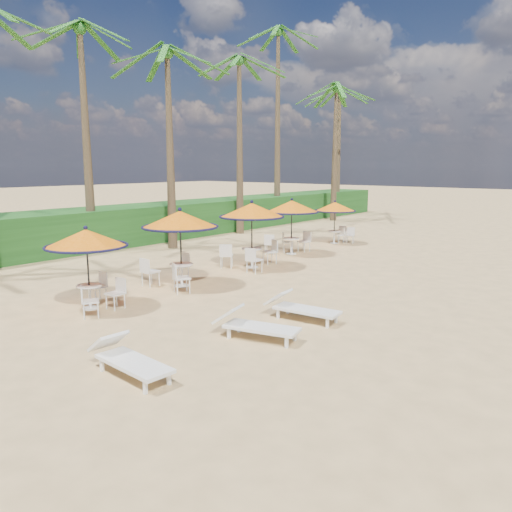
% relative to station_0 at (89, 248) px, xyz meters
% --- Properties ---
extents(ground, '(160.00, 160.00, 0.00)m').
position_rel_station_0_xyz_m(ground, '(4.57, -0.45, -1.64)').
color(ground, tan).
rests_on(ground, ground).
extents(scrub_hedge, '(3.00, 40.00, 1.80)m').
position_rel_station_0_xyz_m(scrub_hedge, '(-8.93, 10.55, -0.74)').
color(scrub_hedge, '#194716').
rests_on(scrub_hedge, ground).
extents(station_0, '(2.15, 2.15, 2.25)m').
position_rel_station_0_xyz_m(station_0, '(0.00, 0.00, 0.00)').
color(station_0, black).
rests_on(station_0, ground).
extents(station_1, '(2.41, 2.41, 2.51)m').
position_rel_station_0_xyz_m(station_1, '(-0.08, 3.22, 0.19)').
color(station_1, black).
rests_on(station_1, ground).
extents(station_2, '(2.43, 2.54, 2.54)m').
position_rel_station_0_xyz_m(station_2, '(-0.19, 6.92, 0.21)').
color(station_2, black).
rests_on(station_2, ground).
extents(station_3, '(2.33, 2.33, 2.43)m').
position_rel_station_0_xyz_m(station_3, '(-0.77, 10.24, 0.13)').
color(station_3, black).
rests_on(station_3, ground).
extents(station_4, '(2.04, 2.09, 2.12)m').
position_rel_station_0_xyz_m(station_4, '(-0.80, 14.10, -0.09)').
color(station_4, black).
rests_on(station_4, ground).
extents(lounger_near, '(1.99, 0.73, 0.70)m').
position_rel_station_0_xyz_m(lounger_near, '(4.31, -2.01, -1.31)').
color(lounger_near, white).
rests_on(lounger_near, ground).
extents(lounger_mid, '(2.04, 1.08, 0.70)m').
position_rel_station_0_xyz_m(lounger_mid, '(4.84, 0.95, -1.32)').
color(lounger_mid, white).
rests_on(lounger_mid, ground).
extents(lounger_far, '(1.98, 0.80, 0.69)m').
position_rel_station_0_xyz_m(lounger_far, '(4.84, 2.76, -1.32)').
color(lounger_far, white).
rests_on(lounger_far, ground).
extents(palm_2, '(5.00, 5.00, 9.67)m').
position_rel_station_0_xyz_m(palm_2, '(-8.01, 5.16, 7.20)').
color(palm_2, brown).
rests_on(palm_2, ground).
extents(palm_3, '(5.00, 5.00, 8.91)m').
position_rel_station_0_xyz_m(palm_3, '(-5.97, 8.09, 6.49)').
color(palm_3, brown).
rests_on(palm_3, ground).
extents(palm_4, '(5.00, 5.00, 9.57)m').
position_rel_station_0_xyz_m(palm_4, '(-6.86, 13.87, 7.10)').
color(palm_4, brown).
rests_on(palm_4, ground).
extents(palm_5, '(5.00, 5.00, 12.26)m').
position_rel_station_0_xyz_m(palm_5, '(-8.29, 19.22, 9.61)').
color(palm_5, brown).
rests_on(palm_5, ground).
extents(palm_6, '(5.00, 5.00, 9.10)m').
position_rel_station_0_xyz_m(palm_6, '(-6.31, 23.12, 6.67)').
color(palm_6, brown).
rests_on(palm_6, ground).
extents(palm_7, '(5.00, 5.00, 9.34)m').
position_rel_station_0_xyz_m(palm_7, '(-7.90, 26.30, 6.89)').
color(palm_7, brown).
rests_on(palm_7, ground).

